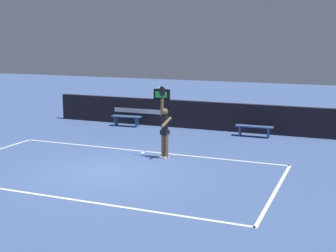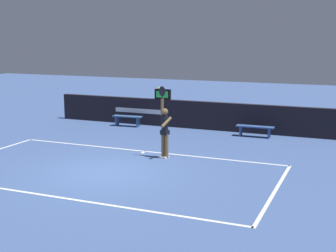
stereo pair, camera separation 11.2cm
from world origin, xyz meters
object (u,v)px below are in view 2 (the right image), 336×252
tennis_player (165,129)px  courtside_bench_near (127,118)px  speed_display (163,94)px  courtside_bench_far (255,129)px  tennis_ball (159,88)px

tennis_player → courtside_bench_near: bearing=129.5°
speed_display → tennis_player: 5.91m
speed_display → courtside_bench_far: speed_display is taller
tennis_player → tennis_ball: size_ratio=35.38×
courtside_bench_far → tennis_ball: bearing=-116.8°
tennis_ball → courtside_bench_near: bearing=127.9°
speed_display → courtside_bench_near: bearing=-154.4°
courtside_bench_near → tennis_ball: bearing=-52.1°
tennis_ball → courtside_bench_near: (-3.64, 4.68, -2.04)m
tennis_player → speed_display: bearing=113.8°
tennis_player → courtside_bench_far: tennis_player is taller
tennis_ball → courtside_bench_far: size_ratio=0.04×
courtside_bench_near → courtside_bench_far: bearing=-0.7°
courtside_bench_near → courtside_bench_far: size_ratio=0.91×
speed_display → tennis_ball: size_ratio=10.75×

